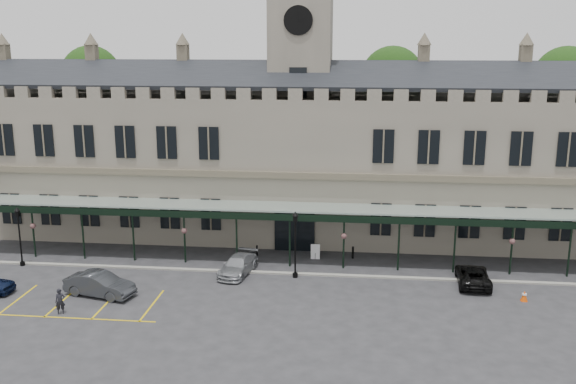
# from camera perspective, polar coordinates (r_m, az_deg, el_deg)

# --- Properties ---
(ground) EXTENTS (140.00, 140.00, 0.00)m
(ground) POSITION_cam_1_polar(r_m,az_deg,el_deg) (41.71, -0.90, -9.97)
(ground) COLOR #2A2A2D
(station_building) EXTENTS (60.00, 10.36, 17.30)m
(station_building) POSITION_cam_1_polar(r_m,az_deg,el_deg) (55.04, 1.11, 2.85)
(station_building) COLOR #6E685C
(station_building) RESTS_ON ground
(clock_tower) EXTENTS (5.60, 5.60, 24.80)m
(clock_tower) POSITION_cam_1_polar(r_m,az_deg,el_deg) (54.30, 1.15, 9.78)
(clock_tower) COLOR #6E685C
(clock_tower) RESTS_ON ground
(canopy) EXTENTS (50.00, 4.10, 4.30)m
(canopy) POSITION_cam_1_polar(r_m,az_deg,el_deg) (47.84, 0.19, -3.79)
(canopy) COLOR #8C9E93
(canopy) RESTS_ON ground
(kerb) EXTENTS (60.00, 0.40, 0.12)m
(kerb) POSITION_cam_1_polar(r_m,az_deg,el_deg) (46.75, -0.07, -7.24)
(kerb) COLOR gray
(kerb) RESTS_ON ground
(parking_markings) EXTENTS (16.00, 6.00, 0.01)m
(parking_markings) POSITION_cam_1_polar(r_m,az_deg,el_deg) (44.24, -19.72, -9.39)
(parking_markings) COLOR gold
(parking_markings) RESTS_ON ground
(tree_behind_left) EXTENTS (6.00, 6.00, 16.00)m
(tree_behind_left) POSITION_cam_1_polar(r_m,az_deg,el_deg) (68.54, -17.07, 9.71)
(tree_behind_left) COLOR #332314
(tree_behind_left) RESTS_ON ground
(tree_behind_mid) EXTENTS (6.00, 6.00, 16.00)m
(tree_behind_mid) POSITION_cam_1_polar(r_m,az_deg,el_deg) (63.18, 9.24, 9.85)
(tree_behind_mid) COLOR #332314
(tree_behind_mid) RESTS_ON ground
(tree_behind_right) EXTENTS (6.00, 6.00, 16.00)m
(tree_behind_right) POSITION_cam_1_polar(r_m,az_deg,el_deg) (65.97, 23.43, 9.08)
(tree_behind_right) COLOR #332314
(tree_behind_right) RESTS_ON ground
(lamp_post_left) EXTENTS (0.43, 0.43, 4.54)m
(lamp_post_left) POSITION_cam_1_polar(r_m,az_deg,el_deg) (51.65, -22.78, -3.23)
(lamp_post_left) COLOR black
(lamp_post_left) RESTS_ON ground
(lamp_post_mid) EXTENTS (0.46, 0.46, 4.88)m
(lamp_post_mid) POSITION_cam_1_polar(r_m,az_deg,el_deg) (45.24, 0.65, -4.16)
(lamp_post_mid) COLOR black
(lamp_post_mid) RESTS_ON ground
(traffic_cone) EXTENTS (0.45, 0.45, 0.71)m
(traffic_cone) POSITION_cam_1_polar(r_m,az_deg,el_deg) (44.81, 20.27, -8.66)
(traffic_cone) COLOR #E34B07
(traffic_cone) RESTS_ON ground
(sign_board) EXTENTS (0.70, 0.07, 1.20)m
(sign_board) POSITION_cam_1_polar(r_m,az_deg,el_deg) (49.70, 2.44, -5.34)
(sign_board) COLOR black
(sign_board) RESTS_ON ground
(bollard_left) EXTENTS (0.15, 0.15, 0.85)m
(bollard_left) POSITION_cam_1_polar(r_m,az_deg,el_deg) (50.49, -2.78, -5.23)
(bollard_left) COLOR black
(bollard_left) RESTS_ON ground
(bollard_right) EXTENTS (0.17, 0.17, 0.94)m
(bollard_right) POSITION_cam_1_polar(r_m,az_deg,el_deg) (50.10, 5.79, -5.38)
(bollard_right) COLOR black
(bollard_right) RESTS_ON ground
(car_left_b) EXTENTS (5.00, 2.76, 1.56)m
(car_left_b) POSITION_cam_1_polar(r_m,az_deg,el_deg) (44.56, -16.40, -7.89)
(car_left_b) COLOR #2F3236
(car_left_b) RESTS_ON ground
(car_taxi) EXTENTS (2.67, 4.80, 1.31)m
(car_taxi) POSITION_cam_1_polar(r_m,az_deg,el_deg) (46.73, -4.48, -6.51)
(car_taxi) COLOR gray
(car_taxi) RESTS_ON ground
(car_van) EXTENTS (2.36, 4.73, 1.29)m
(car_van) POSITION_cam_1_polar(r_m,az_deg,el_deg) (46.50, 16.12, -7.15)
(car_van) COLOR black
(car_van) RESTS_ON ground
(person_a) EXTENTS (0.71, 0.63, 1.62)m
(person_a) POSITION_cam_1_polar(r_m,az_deg,el_deg) (42.50, -19.60, -9.14)
(person_a) COLOR black
(person_a) RESTS_ON ground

